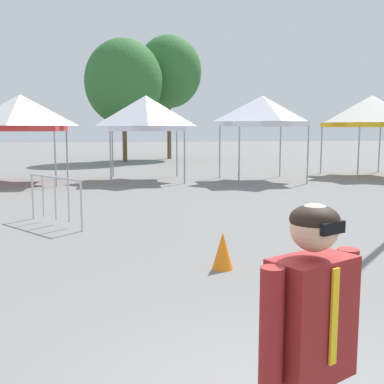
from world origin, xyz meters
name	(u,v)px	position (x,y,z in m)	size (l,w,h in m)	color
canopy_tent_behind_left	(21,113)	(-4.48, 16.34, 2.69)	(3.26, 3.26, 3.39)	#9E9EA3
canopy_tent_far_left	(146,113)	(0.31, 16.45, 2.70)	(3.02, 3.02, 3.41)	#9E9EA3
canopy_tent_right_of_center	(262,111)	(4.86, 15.48, 2.78)	(2.97, 2.97, 3.39)	#9E9EA3
canopy_tent_far_right	(372,111)	(10.21, 16.55, 2.85)	(3.42, 3.42, 3.54)	#9E9EA3
person_foreground	(310,355)	(-0.21, -0.96, 1.03)	(0.59, 0.40, 1.78)	#33384C
tree_behind_tents_left	(124,82)	(-0.21, 27.36, 4.92)	(4.79, 4.79, 7.56)	brown
tree_behind_tents_center	(169,72)	(2.91, 29.86, 5.87)	(4.40, 4.40, 8.30)	brown
crowd_barrier_near_person	(55,191)	(-2.35, 7.72, 0.75)	(1.30, 1.71, 1.08)	#B7BABF
traffic_cone_lot_center	(223,251)	(0.50, 3.84, 0.28)	(0.32, 0.32, 0.57)	orange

